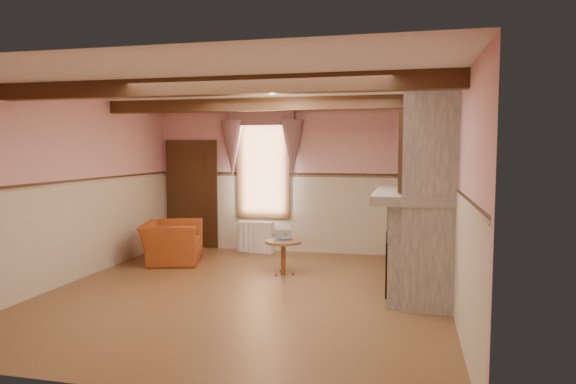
% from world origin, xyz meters
% --- Properties ---
extents(floor, '(5.50, 6.00, 0.01)m').
position_xyz_m(floor, '(0.00, 0.00, 0.00)').
color(floor, brown).
rests_on(floor, ground).
extents(ceiling, '(5.50, 6.00, 0.01)m').
position_xyz_m(ceiling, '(0.00, 0.00, 2.80)').
color(ceiling, silver).
rests_on(ceiling, wall_back).
extents(wall_back, '(5.50, 0.02, 2.80)m').
position_xyz_m(wall_back, '(0.00, 3.00, 1.40)').
color(wall_back, '#D59498').
rests_on(wall_back, floor).
extents(wall_front, '(5.50, 0.02, 2.80)m').
position_xyz_m(wall_front, '(0.00, -3.00, 1.40)').
color(wall_front, '#D59498').
rests_on(wall_front, floor).
extents(wall_left, '(0.02, 6.00, 2.80)m').
position_xyz_m(wall_left, '(-2.75, 0.00, 1.40)').
color(wall_left, '#D59498').
rests_on(wall_left, floor).
extents(wall_right, '(0.02, 6.00, 2.80)m').
position_xyz_m(wall_right, '(2.75, 0.00, 1.40)').
color(wall_right, '#D59498').
rests_on(wall_right, floor).
extents(wainscot, '(5.50, 6.00, 1.50)m').
position_xyz_m(wainscot, '(0.00, 0.00, 0.75)').
color(wainscot, beige).
rests_on(wainscot, floor).
extents(chair_rail, '(5.50, 6.00, 0.08)m').
position_xyz_m(chair_rail, '(0.00, 0.00, 1.50)').
color(chair_rail, black).
rests_on(chair_rail, wainscot).
extents(firebox, '(0.20, 0.95, 0.90)m').
position_xyz_m(firebox, '(2.00, 0.60, 0.45)').
color(firebox, black).
rests_on(firebox, floor).
extents(armchair, '(1.22, 1.32, 0.71)m').
position_xyz_m(armchair, '(-1.87, 1.53, 0.36)').
color(armchair, '#994219').
rests_on(armchair, floor).
extents(side_table, '(0.62, 0.62, 0.55)m').
position_xyz_m(side_table, '(0.26, 1.11, 0.28)').
color(side_table, brown).
rests_on(side_table, floor).
extents(book_stack, '(0.33, 0.38, 0.20)m').
position_xyz_m(book_stack, '(0.25, 1.13, 0.65)').
color(book_stack, '#B7AD8C').
rests_on(book_stack, side_table).
extents(radiator, '(0.71, 0.25, 0.60)m').
position_xyz_m(radiator, '(-0.68, 2.70, 0.30)').
color(radiator, white).
rests_on(radiator, floor).
extents(bowl, '(0.34, 0.34, 0.08)m').
position_xyz_m(bowl, '(2.24, 0.68, 1.46)').
color(bowl, brown).
rests_on(bowl, mantel).
extents(mantel_clock, '(0.14, 0.24, 0.20)m').
position_xyz_m(mantel_clock, '(2.24, 1.40, 1.52)').
color(mantel_clock, black).
rests_on(mantel_clock, mantel).
extents(oil_lamp, '(0.11, 0.11, 0.28)m').
position_xyz_m(oil_lamp, '(2.24, 1.23, 1.56)').
color(oil_lamp, gold).
rests_on(oil_lamp, mantel).
extents(candle_red, '(0.06, 0.06, 0.16)m').
position_xyz_m(candle_red, '(2.24, 0.12, 1.50)').
color(candle_red, maroon).
rests_on(candle_red, mantel).
extents(jar_yellow, '(0.06, 0.06, 0.12)m').
position_xyz_m(jar_yellow, '(2.24, 0.28, 1.48)').
color(jar_yellow, gold).
rests_on(jar_yellow, mantel).
extents(fireplace, '(0.85, 2.00, 2.80)m').
position_xyz_m(fireplace, '(2.42, 0.60, 1.40)').
color(fireplace, gray).
rests_on(fireplace, floor).
extents(mantel, '(1.05, 2.05, 0.12)m').
position_xyz_m(mantel, '(2.24, 0.60, 1.36)').
color(mantel, gray).
rests_on(mantel, fireplace).
extents(overmantel_mirror, '(0.06, 1.44, 1.04)m').
position_xyz_m(overmantel_mirror, '(2.06, 0.60, 1.97)').
color(overmantel_mirror, silver).
rests_on(overmantel_mirror, fireplace).
extents(door, '(1.10, 0.10, 2.10)m').
position_xyz_m(door, '(-2.10, 2.94, 1.05)').
color(door, black).
rests_on(door, floor).
extents(window, '(1.06, 0.08, 2.02)m').
position_xyz_m(window, '(-0.60, 2.97, 1.65)').
color(window, white).
rests_on(window, wall_back).
extents(window_drapes, '(1.30, 0.14, 1.40)m').
position_xyz_m(window_drapes, '(-0.60, 2.88, 2.25)').
color(window_drapes, gray).
rests_on(window_drapes, wall_back).
extents(ceiling_beam_front, '(5.50, 0.18, 0.20)m').
position_xyz_m(ceiling_beam_front, '(0.00, -1.20, 2.70)').
color(ceiling_beam_front, black).
rests_on(ceiling_beam_front, ceiling).
extents(ceiling_beam_back, '(5.50, 0.18, 0.20)m').
position_xyz_m(ceiling_beam_back, '(0.00, 1.20, 2.70)').
color(ceiling_beam_back, black).
rests_on(ceiling_beam_back, ceiling).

